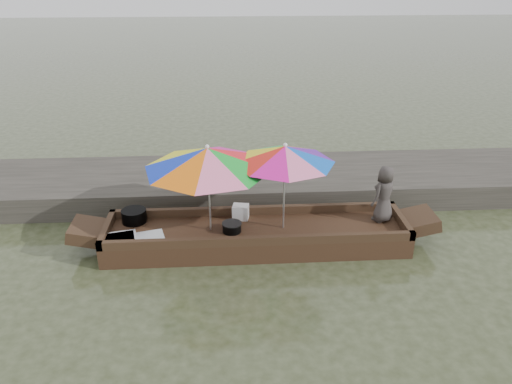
{
  "coord_description": "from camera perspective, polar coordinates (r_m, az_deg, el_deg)",
  "views": [
    {
      "loc": [
        -0.5,
        -7.56,
        4.57
      ],
      "look_at": [
        0.0,
        0.1,
        1.0
      ],
      "focal_mm": 35.0,
      "sensor_mm": 36.0,
      "label": 1
    }
  ],
  "objects": [
    {
      "name": "water",
      "position": [
        8.85,
        0.04,
        -6.15
      ],
      "size": [
        80.0,
        80.0,
        0.0
      ],
      "primitive_type": "plane",
      "color": "#2F351B",
      "rests_on": "ground"
    },
    {
      "name": "boat_hull",
      "position": [
        8.76,
        0.04,
        -5.17
      ],
      "size": [
        5.21,
        1.2,
        0.35
      ],
      "primitive_type": "cube",
      "color": "black",
      "rests_on": "water"
    },
    {
      "name": "cooking_pot",
      "position": [
        9.1,
        -13.76,
        -2.67
      ],
      "size": [
        0.44,
        0.44,
        0.23
      ],
      "primitive_type": "cylinder",
      "color": "black",
      "rests_on": "boat_hull"
    },
    {
      "name": "dock",
      "position": [
        10.69,
        -0.73,
        1.09
      ],
      "size": [
        22.0,
        2.2,
        0.5
      ],
      "primitive_type": "cube",
      "color": "#2D2B26",
      "rests_on": "ground"
    },
    {
      "name": "vendor",
      "position": [
        9.0,
        14.45,
        -0.21
      ],
      "size": [
        0.61,
        0.56,
        1.03
      ],
      "primitive_type": "imported",
      "rotation": [
        0.0,
        0.0,
        3.76
      ],
      "color": "#393432",
      "rests_on": "boat_hull"
    },
    {
      "name": "charcoal_grill",
      "position": [
        8.55,
        -2.77,
        -4.09
      ],
      "size": [
        0.32,
        0.32,
        0.15
      ],
      "primitive_type": "cylinder",
      "color": "black",
      "rests_on": "boat_hull"
    },
    {
      "name": "tray_scallop",
      "position": [
        8.51,
        -12.45,
        -5.21
      ],
      "size": [
        0.67,
        0.54,
        0.06
      ],
      "primitive_type": "cube",
      "rotation": [
        0.0,
        0.0,
        0.26
      ],
      "color": "silver",
      "rests_on": "boat_hull"
    },
    {
      "name": "tray_crayfish",
      "position": [
        8.56,
        -15.45,
        -5.25
      ],
      "size": [
        0.66,
        0.53,
        0.09
      ],
      "primitive_type": "cube",
      "rotation": [
        0.0,
        0.0,
        0.23
      ],
      "color": "silver",
      "rests_on": "boat_hull"
    },
    {
      "name": "umbrella_stern",
      "position": [
        8.37,
        3.24,
        0.58
      ],
      "size": [
        1.73,
        1.73,
        1.55
      ],
      "primitive_type": null,
      "rotation": [
        0.0,
        0.0,
        -0.04
      ],
      "color": "#5914A5",
      "rests_on": "boat_hull"
    },
    {
      "name": "supply_bag",
      "position": [
        8.94,
        -1.77,
        -2.29
      ],
      "size": [
        0.32,
        0.27,
        0.26
      ],
      "primitive_type": "cube",
      "rotation": [
        0.0,
        0.0,
        -0.19
      ],
      "color": "silver",
      "rests_on": "boat_hull"
    },
    {
      "name": "umbrella_bow",
      "position": [
        8.32,
        -5.4,
        0.34
      ],
      "size": [
        2.43,
        2.43,
        1.55
      ],
      "primitive_type": null,
      "rotation": [
        0.0,
        0.0,
        -0.16
      ],
      "color": "red",
      "rests_on": "boat_hull"
    }
  ]
}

